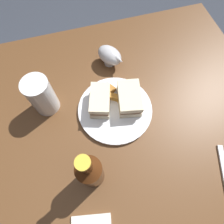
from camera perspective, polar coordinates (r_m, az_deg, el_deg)
The scene contains 13 objects.
ground_plane at distance 1.33m, azimuth -0.48°, elevation -13.98°, with size 6.00×6.00×0.00m, color #333842.
dining_table at distance 0.99m, azimuth -0.63°, elevation -10.29°, with size 1.17×0.93×0.70m, color brown.
plate at distance 0.66m, azimuth 0.93°, elevation 0.81°, with size 0.26×0.26×0.01m, color white.
sandwich_half_left at distance 0.65m, azimuth 5.20°, elevation 4.08°, with size 0.10×0.13×0.06m.
sandwich_half_right at distance 0.64m, azimuth -3.61°, elevation 3.45°, with size 0.09×0.12×0.06m.
potato_wedge_front at distance 0.68m, azimuth -1.68°, elevation 6.56°, with size 0.04×0.02×0.02m, color #B77F33.
potato_wedge_middle at distance 0.69m, azimuth -0.66°, elevation 7.33°, with size 0.04×0.02×0.02m, color #AD702D.
potato_wedge_back at distance 0.67m, azimuth -3.46°, elevation 4.24°, with size 0.05×0.02×0.01m, color #AD702D.
potato_wedge_left_edge at distance 0.67m, azimuth 0.46°, elevation 4.56°, with size 0.05×0.02×0.02m, color #B77F33.
potato_wedge_right_edge at distance 0.67m, azimuth 3.53°, elevation 4.09°, with size 0.05×0.02×0.02m, color gold.
pint_glass at distance 0.66m, azimuth -20.21°, elevation 4.30°, with size 0.08×0.08×0.14m.
gravy_boat at distance 0.75m, azimuth -0.63°, elevation 16.63°, with size 0.11×0.12×0.07m.
cider_bottle at distance 0.52m, azimuth -6.49°, elevation -17.50°, with size 0.07×0.07×0.24m.
Camera 1 is at (0.06, 0.23, 1.31)m, focal length 30.41 mm.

